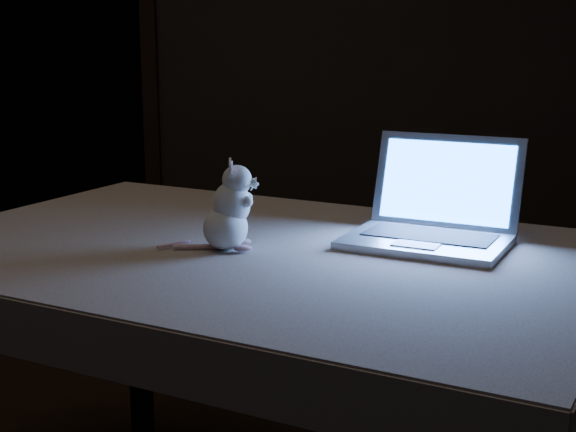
# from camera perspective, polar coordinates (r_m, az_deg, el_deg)

# --- Properties ---
(back_wall) EXTENTS (4.50, 0.04, 2.60)m
(back_wall) POSITION_cam_1_polar(r_m,az_deg,el_deg) (4.48, -1.65, 11.83)
(back_wall) COLOR black
(back_wall) RESTS_ON ground
(doorway) EXTENTS (1.06, 0.36, 2.13)m
(doorway) POSITION_cam_1_polar(r_m,az_deg,el_deg) (4.73, -15.17, 8.59)
(doorway) COLOR black
(doorway) RESTS_ON back_wall
(table) EXTENTS (1.83, 1.55, 0.83)m
(table) POSITION_cam_1_polar(r_m,az_deg,el_deg) (2.17, -2.38, -13.07)
(table) COLOR black
(table) RESTS_ON floor
(tablecloth) EXTENTS (1.98, 1.67, 0.12)m
(tablecloth) POSITION_cam_1_polar(r_m,az_deg,el_deg) (2.04, -0.98, -3.69)
(tablecloth) COLOR #B9A897
(tablecloth) RESTS_ON table
(laptop) EXTENTS (0.48, 0.45, 0.26)m
(laptop) POSITION_cam_1_polar(r_m,az_deg,el_deg) (2.02, 9.50, 1.51)
(laptop) COLOR #A6A6AA
(laptop) RESTS_ON tablecloth
(plush_mouse) EXTENTS (0.21, 0.21, 0.21)m
(plush_mouse) POSITION_cam_1_polar(r_m,az_deg,el_deg) (1.97, -4.32, 0.73)
(plush_mouse) COLOR silver
(plush_mouse) RESTS_ON tablecloth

